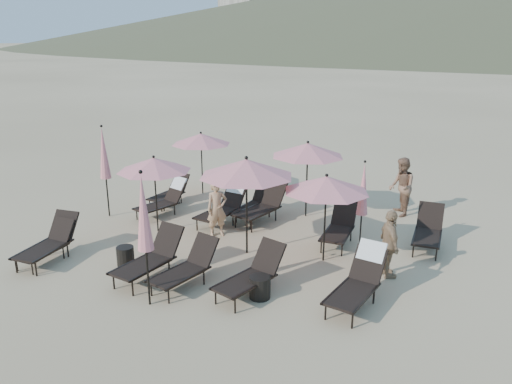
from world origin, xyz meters
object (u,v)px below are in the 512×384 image
at_px(side_table_0, 125,257).
at_px(beachgoer_c, 389,244).
at_px(lounger_12, 225,204).
at_px(umbrella_open_2, 326,184).
at_px(lounger_2, 150,257).
at_px(beachgoer_a, 217,209).
at_px(side_table_1, 260,287).
at_px(umbrella_open_1, 246,168).
at_px(umbrella_open_3, 201,139).
at_px(lounger_1, 47,245).
at_px(lounger_4, 252,274).
at_px(beachgoer_b, 401,187).
at_px(lounger_5, 359,279).
at_px(umbrella_closed_2, 104,154).
at_px(lounger_7, 170,192).
at_px(lounger_10, 339,227).
at_px(umbrella_closed_1, 363,189).
at_px(lounger_8, 262,205).
at_px(lounger_11, 428,230).
at_px(umbrella_closed_0, 143,213).
at_px(lounger_3, 186,267).
at_px(umbrella_open_4, 308,150).
at_px(lounger_0, 49,242).
at_px(umbrella_open_0, 154,164).
at_px(lounger_9, 256,203).
at_px(lounger_6, 165,199).

bearing_deg(side_table_0, beachgoer_c, 21.00).
relative_size(lounger_12, umbrella_open_2, 0.88).
bearing_deg(lounger_2, beachgoer_a, 94.59).
bearing_deg(side_table_1, beachgoer_a, 134.24).
bearing_deg(umbrella_open_1, side_table_1, -56.40).
xyz_separation_m(umbrella_open_3, side_table_1, (4.88, -5.66, -1.67)).
relative_size(lounger_1, lounger_4, 0.85).
bearing_deg(beachgoer_c, beachgoer_b, -24.38).
bearing_deg(lounger_5, side_table_0, -164.72).
relative_size(umbrella_open_3, umbrella_closed_2, 0.78).
distance_m(lounger_7, lounger_12, 2.51).
distance_m(lounger_10, umbrella_open_2, 1.89).
bearing_deg(umbrella_closed_1, beachgoer_c, -48.44).
height_order(lounger_8, lounger_11, lounger_8).
bearing_deg(umbrella_open_2, umbrella_closed_0, -125.20).
xyz_separation_m(lounger_2, lounger_8, (0.72, 4.28, 0.01)).
xyz_separation_m(side_table_0, beachgoer_c, (5.63, 2.16, 0.54)).
bearing_deg(lounger_3, side_table_1, 18.69).
distance_m(lounger_2, umbrella_open_4, 5.77).
distance_m(lounger_11, umbrella_closed_2, 9.23).
relative_size(lounger_3, umbrella_open_3, 0.82).
relative_size(lounger_8, umbrella_open_2, 0.90).
relative_size(lounger_0, lounger_1, 1.19).
height_order(umbrella_open_0, beachgoer_a, umbrella_open_0).
bearing_deg(beachgoer_a, lounger_10, -31.56).
xyz_separation_m(lounger_5, umbrella_open_2, (-1.28, 1.64, 1.38)).
xyz_separation_m(lounger_3, umbrella_open_4, (0.77, 5.28, 1.59)).
xyz_separation_m(umbrella_closed_0, beachgoer_c, (4.04, 3.33, -1.16)).
distance_m(lounger_9, side_table_0, 4.48).
bearing_deg(umbrella_closed_2, beachgoer_a, 1.25).
distance_m(lounger_1, side_table_0, 1.97).
relative_size(lounger_7, umbrella_open_3, 0.73).
relative_size(umbrella_open_3, beachgoer_b, 1.22).
bearing_deg(umbrella_closed_0, side_table_0, 143.53).
xyz_separation_m(lounger_3, side_table_1, (1.65, 0.21, -0.21)).
xyz_separation_m(lounger_1, umbrella_open_0, (1.19, 2.73, 1.49)).
height_order(lounger_0, side_table_0, lounger_0).
bearing_deg(lounger_6, beachgoer_c, 5.90).
bearing_deg(umbrella_closed_0, lounger_7, 121.43).
bearing_deg(lounger_4, umbrella_open_0, 167.48).
relative_size(lounger_2, umbrella_open_0, 0.87).
xyz_separation_m(umbrella_open_0, umbrella_closed_0, (2.27, -3.34, 0.05)).
relative_size(lounger_2, umbrella_closed_1, 0.79).
height_order(lounger_11, beachgoer_b, beachgoer_b).
relative_size(lounger_11, beachgoer_c, 1.11).
height_order(lounger_11, lounger_12, lounger_12).
relative_size(lounger_7, umbrella_open_2, 0.73).
bearing_deg(umbrella_open_0, lounger_6, 117.05).
bearing_deg(beachgoer_a, umbrella_closed_2, 133.03).
relative_size(lounger_0, lounger_6, 1.04).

